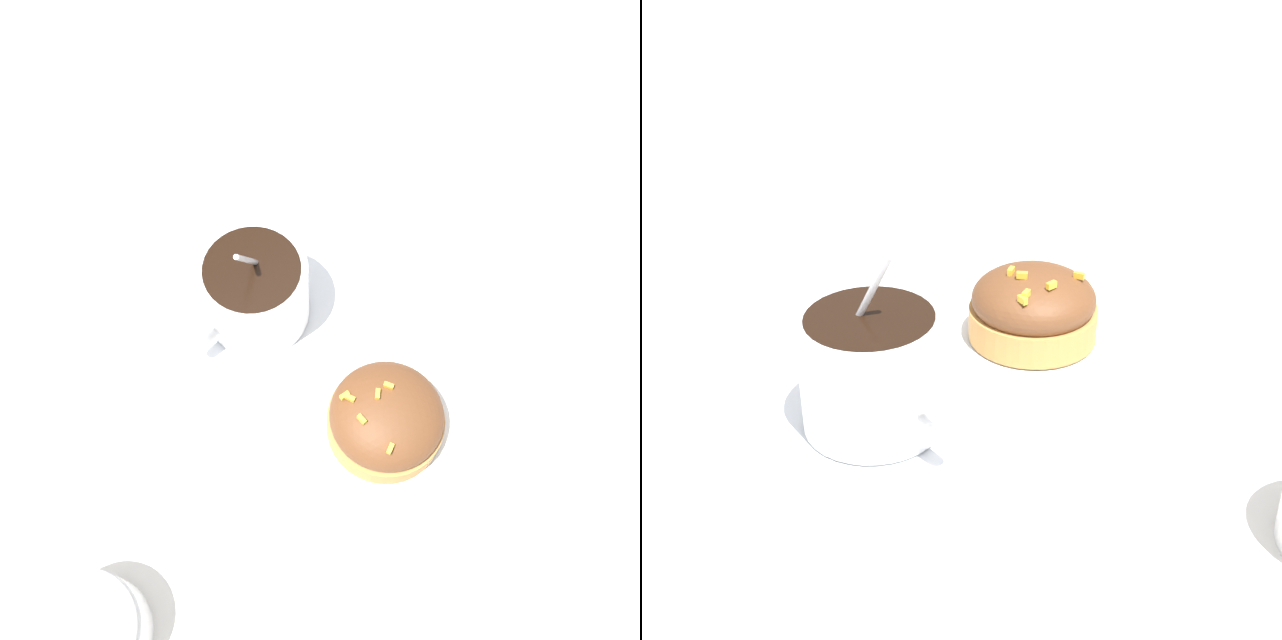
% 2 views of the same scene
% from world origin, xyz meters
% --- Properties ---
extents(ground_plane, '(3.00, 3.00, 0.00)m').
position_xyz_m(ground_plane, '(0.00, 0.00, 0.00)').
color(ground_plane, silver).
extents(paper_napkin, '(0.30, 0.27, 0.00)m').
position_xyz_m(paper_napkin, '(0.00, 0.00, 0.00)').
color(paper_napkin, white).
rests_on(paper_napkin, ground_plane).
extents(coffee_cup, '(0.08, 0.11, 0.11)m').
position_xyz_m(coffee_cup, '(0.07, 0.01, 0.04)').
color(coffee_cup, white).
rests_on(coffee_cup, paper_napkin).
extents(frosted_pastry, '(0.09, 0.09, 0.05)m').
position_xyz_m(frosted_pastry, '(-0.07, 0.00, 0.03)').
color(frosted_pastry, '#C18442').
rests_on(frosted_pastry, paper_napkin).
extents(sugar_bowl, '(0.08, 0.08, 0.06)m').
position_xyz_m(sugar_bowl, '(-0.05, 0.25, 0.03)').
color(sugar_bowl, white).
rests_on(sugar_bowl, ground_plane).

